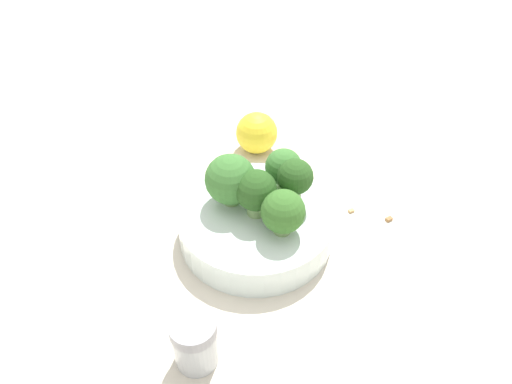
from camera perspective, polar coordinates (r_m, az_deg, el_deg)
The scene contains 12 objects.
ground_plane at distance 0.56m, azimuth 0.00°, elevation -5.02°, with size 3.00×3.00×0.00m, color beige.
bowl at distance 0.55m, azimuth 0.00°, elevation -3.73°, with size 0.17×0.17×0.04m, color silver.
broccoli_floret_0 at distance 0.53m, azimuth -2.93°, elevation 1.39°, with size 0.06×0.06×0.06m.
broccoli_floret_1 at distance 0.50m, azimuth 3.11°, elevation -2.33°, with size 0.05×0.05×0.05m.
broccoli_floret_2 at distance 0.55m, azimuth 3.17°, elevation 2.82°, with size 0.04×0.04×0.05m.
broccoli_floret_3 at distance 0.52m, azimuth -0.18°, elevation -0.10°, with size 0.04×0.04×0.05m.
broccoli_floret_4 at distance 0.53m, azimuth 4.50°, elevation 1.55°, with size 0.04×0.04×0.06m.
pepper_shaker at distance 0.45m, azimuth -7.01°, elevation -16.59°, with size 0.04×0.04×0.06m.
lemon_wedge at distance 0.67m, azimuth 0.08°, elevation 6.78°, with size 0.06×0.06×0.06m, color yellow.
almond_crumb_0 at distance 0.67m, azimuth 3.33°, elevation 4.33°, with size 0.01×0.01×0.01m, color tan.
almond_crumb_1 at distance 0.60m, azimuth 14.99°, elevation -2.88°, with size 0.01×0.01×0.01m, color olive.
almond_crumb_2 at distance 0.60m, azimuth 10.84°, elevation -2.02°, with size 0.01×0.00×0.01m, color tan.
Camera 1 is at (-0.04, -0.38, 0.41)m, focal length 35.00 mm.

